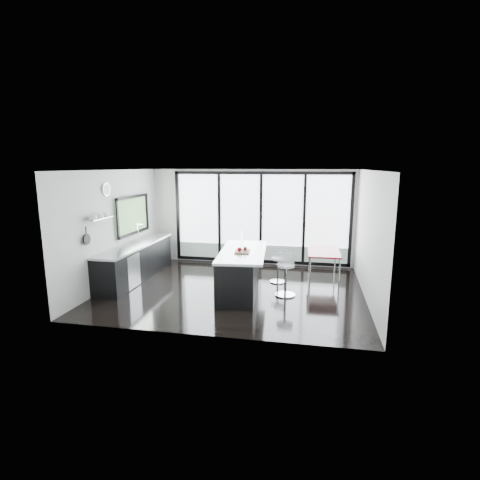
% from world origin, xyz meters
% --- Properties ---
extents(floor, '(6.00, 5.00, 0.00)m').
position_xyz_m(floor, '(0.00, 0.00, 0.00)').
color(floor, black).
rests_on(floor, ground).
extents(ceiling, '(6.00, 5.00, 0.00)m').
position_xyz_m(ceiling, '(0.00, 0.00, 2.80)').
color(ceiling, white).
rests_on(ceiling, wall_back).
extents(wall_back, '(6.00, 0.09, 2.80)m').
position_xyz_m(wall_back, '(0.27, 2.47, 1.27)').
color(wall_back, silver).
rests_on(wall_back, ground).
extents(wall_front, '(6.00, 0.00, 2.80)m').
position_xyz_m(wall_front, '(0.00, -2.50, 1.40)').
color(wall_front, silver).
rests_on(wall_front, ground).
extents(wall_left, '(0.26, 5.00, 2.80)m').
position_xyz_m(wall_left, '(-2.97, 0.27, 1.56)').
color(wall_left, silver).
rests_on(wall_left, ground).
extents(wall_right, '(0.00, 5.00, 2.80)m').
position_xyz_m(wall_right, '(3.00, 0.00, 1.40)').
color(wall_right, silver).
rests_on(wall_right, ground).
extents(counter_cabinets, '(0.69, 3.24, 1.36)m').
position_xyz_m(counter_cabinets, '(-2.67, 0.40, 0.46)').
color(counter_cabinets, black).
rests_on(counter_cabinets, floor).
extents(island, '(1.23, 2.49, 1.28)m').
position_xyz_m(island, '(0.16, -0.09, 0.50)').
color(island, black).
rests_on(island, floor).
extents(bar_stool_near, '(0.46, 0.46, 0.73)m').
position_xyz_m(bar_stool_near, '(1.24, -0.17, 0.37)').
color(bar_stool_near, silver).
rests_on(bar_stool_near, floor).
extents(bar_stool_far, '(0.51, 0.51, 0.63)m').
position_xyz_m(bar_stool_far, '(0.97, 0.79, 0.32)').
color(bar_stool_far, silver).
rests_on(bar_stool_far, floor).
extents(red_table, '(0.83, 1.41, 0.75)m').
position_xyz_m(red_table, '(2.10, 1.31, 0.37)').
color(red_table, maroon).
rests_on(red_table, floor).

